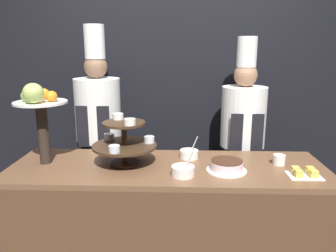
% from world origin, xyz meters
% --- Properties ---
extents(wall_back, '(10.00, 0.06, 2.80)m').
position_xyz_m(wall_back, '(0.00, 1.33, 1.40)').
color(wall_back, black).
rests_on(wall_back, ground_plane).
extents(buffet_counter, '(2.11, 0.68, 0.92)m').
position_xyz_m(buffet_counter, '(0.00, 0.34, 0.46)').
color(buffet_counter, brown).
rests_on(buffet_counter, ground_plane).
extents(tiered_stand, '(0.43, 0.43, 0.34)m').
position_xyz_m(tiered_stand, '(-0.29, 0.36, 1.08)').
color(tiered_stand, '#3D2819').
rests_on(tiered_stand, buffet_counter).
extents(fruit_pedestal, '(0.35, 0.35, 0.56)m').
position_xyz_m(fruit_pedestal, '(-0.84, 0.34, 1.30)').
color(fruit_pedestal, '#2D231E').
rests_on(fruit_pedestal, buffet_counter).
extents(cake_round, '(0.26, 0.26, 0.07)m').
position_xyz_m(cake_round, '(0.38, 0.26, 0.95)').
color(cake_round, white).
rests_on(cake_round, buffet_counter).
extents(cup_white, '(0.08, 0.08, 0.07)m').
position_xyz_m(cup_white, '(0.75, 0.39, 0.95)').
color(cup_white, white).
rests_on(cup_white, buffet_counter).
extents(cake_square_tray, '(0.20, 0.15, 0.05)m').
position_xyz_m(cake_square_tray, '(0.85, 0.19, 0.94)').
color(cake_square_tray, white).
rests_on(cake_square_tray, buffet_counter).
extents(serving_bowl_near, '(0.14, 0.14, 0.16)m').
position_xyz_m(serving_bowl_near, '(0.10, 0.17, 0.95)').
color(serving_bowl_near, white).
rests_on(serving_bowl_near, buffet_counter).
extents(serving_bowl_far, '(0.13, 0.13, 0.16)m').
position_xyz_m(serving_bowl_far, '(0.15, 0.50, 0.95)').
color(serving_bowl_far, white).
rests_on(serving_bowl_far, buffet_counter).
extents(chef_left, '(0.38, 0.38, 1.87)m').
position_xyz_m(chef_left, '(-0.61, 0.96, 1.00)').
color(chef_left, '#28282D').
rests_on(chef_left, ground_plane).
extents(chef_center_left, '(0.37, 0.37, 1.77)m').
position_xyz_m(chef_center_left, '(0.61, 0.96, 0.96)').
color(chef_center_left, '#38332D').
rests_on(chef_center_left, ground_plane).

